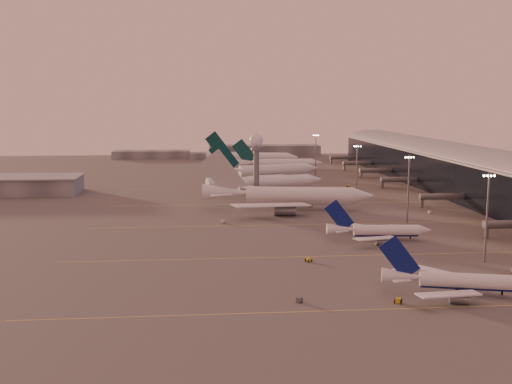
{
  "coord_description": "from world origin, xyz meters",
  "views": [
    {
      "loc": [
        -19.35,
        -155.1,
        44.02
      ],
      "look_at": [
        0.72,
        73.05,
        9.41
      ],
      "focal_mm": 42.0,
      "sensor_mm": 36.0,
      "label": 1
    }
  ],
  "objects": [
    {
      "name": "gsv_catering_b",
      "position": [
        70.18,
        71.68,
        2.17
      ],
      "size": [
        5.3,
        2.56,
        4.34
      ],
      "color": "silver",
      "rests_on": "ground"
    },
    {
      "name": "taxiway_markings",
      "position": [
        30.0,
        56.0,
        0.01
      ],
      "size": [
        180.0,
        185.25,
        0.02
      ],
      "color": "#DFC94E",
      "rests_on": "ground"
    },
    {
      "name": "widebody_white",
      "position": [
        15.02,
        85.68,
        4.33
      ],
      "size": [
        70.62,
        56.17,
        24.97
      ],
      "color": "white",
      "rests_on": "ground"
    },
    {
      "name": "narrowbody_near",
      "position": [
        38.05,
        -26.79,
        2.73
      ],
      "size": [
        33.76,
        26.6,
        13.46
      ],
      "color": "white",
      "rests_on": "ground"
    },
    {
      "name": "greentail_a",
      "position": [
        10.93,
        130.48,
        3.91
      ],
      "size": [
        59.12,
        47.05,
        22.12
      ],
      "color": "white",
      "rests_on": "ground"
    },
    {
      "name": "greentail_c",
      "position": [
        28.13,
        221.84,
        3.71
      ],
      "size": [
        57.78,
        46.71,
        21.0
      ],
      "color": "white",
      "rests_on": "ground"
    },
    {
      "name": "gsv_tug_mid",
      "position": [
        9.35,
        4.4,
        0.51
      ],
      "size": [
        3.5,
        4.04,
        0.99
      ],
      "color": "gold",
      "rests_on": "ground"
    },
    {
      "name": "gsv_truck_a",
      "position": [
        1.69,
        -28.82,
        1.21
      ],
      "size": [
        5.8,
        5.48,
        2.37
      ],
      "color": "#505355",
      "rests_on": "ground"
    },
    {
      "name": "gsv_tug_far",
      "position": [
        25.51,
        90.7,
        0.45
      ],
      "size": [
        2.42,
        3.36,
        0.87
      ],
      "color": "silver",
      "rests_on": "ground"
    },
    {
      "name": "radar_tower",
      "position": [
        5.0,
        120.0,
        20.95
      ],
      "size": [
        6.4,
        6.4,
        31.1
      ],
      "color": "slate",
      "rests_on": "ground"
    },
    {
      "name": "terminal",
      "position": [
        107.88,
        110.09,
        10.52
      ],
      "size": [
        57.0,
        362.0,
        23.04
      ],
      "color": "black",
      "rests_on": "ground"
    },
    {
      "name": "mast_d",
      "position": [
        48.0,
        200.0,
        13.74
      ],
      "size": [
        3.6,
        0.56,
        25.0
      ],
      "color": "slate",
      "rests_on": "ground"
    },
    {
      "name": "gsv_tug_near",
      "position": [
        23.06,
        -31.41,
        0.55
      ],
      "size": [
        3.62,
        4.31,
        1.06
      ],
      "color": "gold",
      "rests_on": "ground"
    },
    {
      "name": "mast_b",
      "position": [
        55.0,
        55.0,
        13.74
      ],
      "size": [
        3.6,
        0.56,
        25.0
      ],
      "color": "slate",
      "rests_on": "ground"
    },
    {
      "name": "greentail_d",
      "position": [
        14.7,
        260.6,
        4.2
      ],
      "size": [
        64.72,
        51.77,
        23.76
      ],
      "color": "white",
      "rests_on": "ground"
    },
    {
      "name": "distant_horizon",
      "position": [
        2.62,
        325.14,
        3.89
      ],
      "size": [
        165.0,
        37.5,
        9.0
      ],
      "color": "slate",
      "rests_on": "ground"
    },
    {
      "name": "greentail_b",
      "position": [
        15.62,
        178.05,
        4.21
      ],
      "size": [
        63.84,
        50.84,
        23.82
      ],
      "color": "white",
      "rests_on": "ground"
    },
    {
      "name": "mast_c",
      "position": [
        50.0,
        110.0,
        13.74
      ],
      "size": [
        3.6,
        0.56,
        25.0
      ],
      "color": "slate",
      "rests_on": "ground"
    },
    {
      "name": "gsv_truck_d",
      "position": [
        -9.64,
        133.08,
        1.06
      ],
      "size": [
        2.01,
        5.17,
        2.08
      ],
      "color": "silver",
      "rests_on": "ground"
    },
    {
      "name": "mast_a",
      "position": [
        58.0,
        0.0,
        13.74
      ],
      "size": [
        3.6,
        0.56,
        25.0
      ],
      "color": "slate",
      "rests_on": "ground"
    },
    {
      "name": "narrowbody_mid",
      "position": [
        36.15,
        27.89,
        2.71
      ],
      "size": [
        34.26,
        27.26,
        13.39
      ],
      "color": "white",
      "rests_on": "ground"
    },
    {
      "name": "gsv_truck_c",
      "position": [
        -12.3,
        59.97,
        1.26
      ],
      "size": [
        5.96,
        5.82,
        2.48
      ],
      "color": "silver",
      "rests_on": "ground"
    },
    {
      "name": "gsv_truck_b",
      "position": [
        47.19,
        47.66,
        0.96
      ],
      "size": [
        4.83,
        2.18,
        1.88
      ],
      "color": "silver",
      "rests_on": "ground"
    },
    {
      "name": "gsv_tug_hangar",
      "position": [
        55.52,
        147.24,
        0.55
      ],
      "size": [
        3.82,
        2.42,
        1.06
      ],
      "color": "gold",
      "rests_on": "ground"
    },
    {
      "name": "ground",
      "position": [
        0.0,
        0.0,
        0.0
      ],
      "size": [
        700.0,
        700.0,
        0.0
      ],
      "primitive_type": "plane",
      "color": "#4E4C4C",
      "rests_on": "ground"
    }
  ]
}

